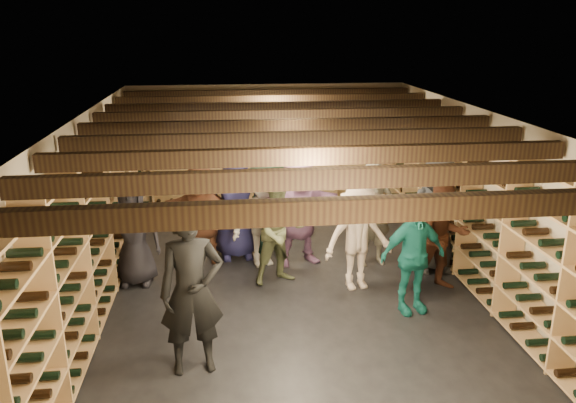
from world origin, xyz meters
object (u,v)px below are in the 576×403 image
(person_6, at_px, (236,201))
(person_12, at_px, (436,213))
(crate_loose, at_px, (364,208))
(person_3, at_px, (359,237))
(person_8, at_px, (443,237))
(crate_stack_left, at_px, (200,237))
(person_0, at_px, (133,233))
(person_4, at_px, (413,256))
(person_9, at_px, (263,218))
(person_1, at_px, (192,291))
(person_11, at_px, (299,209))
(person_7, at_px, (374,214))
(person_5, at_px, (201,213))
(person_2, at_px, (280,232))
(person_10, at_px, (266,195))
(crate_stack_right, at_px, (291,217))

(person_6, height_order, person_12, person_6)
(crate_loose, distance_m, person_12, 2.86)
(person_3, xyz_separation_m, person_8, (1.13, -0.17, 0.01))
(crate_stack_left, xyz_separation_m, person_0, (-0.86, -1.07, 0.51))
(person_4, distance_m, person_9, 2.42)
(crate_loose, bearing_deg, person_12, -82.17)
(person_1, relative_size, person_3, 1.20)
(person_3, relative_size, person_11, 0.88)
(person_4, distance_m, person_8, 0.82)
(crate_stack_left, bearing_deg, person_3, -35.06)
(person_0, relative_size, person_7, 0.95)
(person_7, height_order, person_11, person_11)
(person_0, xyz_separation_m, person_5, (0.91, 0.72, 0.01))
(person_2, bearing_deg, person_9, 89.33)
(person_4, distance_m, person_10, 2.83)
(person_1, height_order, person_2, person_1)
(person_1, relative_size, person_10, 1.00)
(person_6, height_order, person_8, person_6)
(person_11, height_order, person_12, person_12)
(person_6, relative_size, person_9, 1.21)
(crate_stack_left, bearing_deg, person_8, -27.27)
(person_2, distance_m, person_11, 0.75)
(person_10, bearing_deg, person_0, -161.40)
(person_2, bearing_deg, crate_stack_right, 60.32)
(person_7, distance_m, person_10, 1.75)
(person_0, distance_m, person_6, 1.67)
(person_0, distance_m, person_12, 4.36)
(person_9, distance_m, person_11, 0.56)
(person_7, xyz_separation_m, person_9, (-1.67, 0.15, -0.05))
(crate_loose, relative_size, person_0, 0.33)
(crate_stack_left, height_order, person_9, person_9)
(person_4, height_order, person_7, person_7)
(person_8, bearing_deg, crate_loose, 90.58)
(person_0, bearing_deg, person_10, 32.21)
(person_7, bearing_deg, person_5, 158.13)
(person_1, distance_m, person_6, 3.07)
(crate_loose, height_order, person_5, person_5)
(crate_stack_left, height_order, person_2, person_2)
(person_2, xyz_separation_m, person_5, (-1.13, 0.90, 0.01))
(crate_stack_right, distance_m, person_8, 3.12)
(person_7, bearing_deg, person_9, 162.56)
(crate_stack_right, height_order, person_9, person_9)
(person_9, relative_size, person_11, 0.87)
(person_2, bearing_deg, person_10, 75.69)
(crate_stack_right, distance_m, person_2, 2.13)
(crate_loose, height_order, person_6, person_6)
(crate_stack_left, height_order, crate_loose, crate_stack_left)
(person_5, bearing_deg, person_12, 5.10)
(person_8, bearing_deg, person_10, 139.53)
(person_9, bearing_deg, person_0, 175.87)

